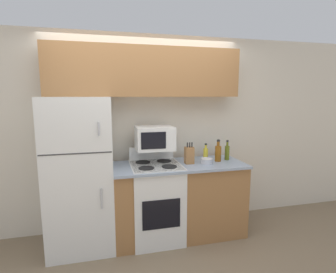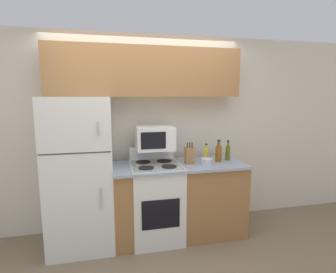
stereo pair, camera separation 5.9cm
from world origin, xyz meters
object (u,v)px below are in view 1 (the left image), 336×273
Objects in this scene: refrigerator at (80,174)px; bottle_cooking_spray at (206,154)px; bottle_whiskey at (218,153)px; stove at (156,201)px; bowl at (207,161)px; knife_block at (189,155)px; bottle_olive_oil at (227,152)px; microwave at (154,138)px.

bottle_cooking_spray is at bearing 1.69° from refrigerator.
bottle_whiskey is 1.27× the size of bottle_cooking_spray.
refrigerator is 1.59× the size of stove.
bowl is 0.70× the size of bottle_cooking_spray.
refrigerator is 6.58× the size of knife_block.
stove is 0.99m from bottle_whiskey.
refrigerator is 6.76× the size of bottle_olive_oil.
bottle_whiskey is at bearing 22.99° from bowl.
bottle_whiskey is at bearing -33.54° from bottle_cooking_spray.
knife_block is at bearing -2.98° from refrigerator.
bottle_whiskey is (1.69, -0.04, 0.17)m from refrigerator.
bottle_cooking_spray is at bearing 146.46° from bottle_whiskey.
knife_block is (0.41, -0.13, -0.21)m from microwave.
bottle_whiskey is 0.15m from bottle_olive_oil.
stove is (0.87, -0.05, -0.39)m from refrigerator.
bottle_cooking_spray is at bearing -1.60° from microwave.
bowl is (0.63, -0.07, 0.48)m from stove.
bottle_olive_oil is (0.95, -0.06, -0.21)m from microwave.
stove is 4.15× the size of knife_block.
knife_block reaches higher than bottle_cooking_spray.
bottle_whiskey is 1.08× the size of bottle_olive_oil.
knife_block is 0.29m from bottle_cooking_spray.
bottle_olive_oil is at bearing -9.11° from bottle_cooking_spray.
microwave is 2.08× the size of bottle_cooking_spray.
bowl is at bearing -6.41° from stove.
microwave is (0.01, 0.12, 0.77)m from stove.
bottle_whiskey is (0.40, 0.02, 0.00)m from knife_block.
bottle_cooking_spray is (-0.13, 0.09, -0.02)m from bottle_whiskey.
knife_block is 0.95× the size of bottle_whiskey.
knife_block is at bearing -172.84° from bottle_olive_oil.
bottle_cooking_spray is at bearing 23.45° from knife_block.
bowl is at bearing -107.27° from bottle_cooking_spray.
bottle_cooking_spray is at bearing 8.10° from stove.
bottle_olive_oil is at bearing 7.16° from knife_block.
bottle_whiskey is (0.81, -0.11, -0.21)m from microwave.
stove is at bearing -94.51° from microwave.
bottle_olive_oil is (1.84, 0.00, 0.16)m from refrigerator.
bowl is 0.59× the size of bottle_olive_oil.
knife_block is 0.40m from bottle_whiskey.
bottle_whiskey is at bearing -7.60° from microwave.
refrigerator is at bearing 176.66° from stove.
refrigerator is at bearing -178.31° from bottle_cooking_spray.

